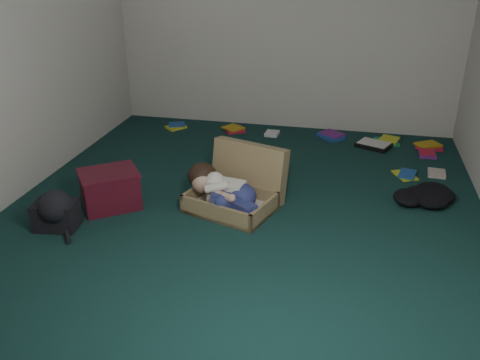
% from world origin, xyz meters
% --- Properties ---
extents(floor, '(4.50, 4.50, 0.00)m').
position_xyz_m(floor, '(0.00, 0.00, 0.00)').
color(floor, '#102F2C').
rests_on(floor, ground).
extents(wall_back, '(4.50, 0.00, 4.50)m').
position_xyz_m(wall_back, '(0.00, 2.25, 1.30)').
color(wall_back, silver).
rests_on(wall_back, ground).
extents(wall_front, '(4.50, 0.00, 4.50)m').
position_xyz_m(wall_front, '(0.00, -2.25, 1.30)').
color(wall_front, silver).
rests_on(wall_front, ground).
extents(wall_left, '(0.00, 4.50, 4.50)m').
position_xyz_m(wall_left, '(-2.00, 0.00, 1.30)').
color(wall_left, silver).
rests_on(wall_left, ground).
extents(suitcase, '(0.86, 0.85, 0.51)m').
position_xyz_m(suitcase, '(-0.07, 0.10, 0.15)').
color(suitcase, '#8F784E').
rests_on(suitcase, floor).
extents(person, '(0.69, 0.52, 0.31)m').
position_xyz_m(person, '(-0.17, -0.05, 0.19)').
color(person, white).
rests_on(person, suitcase).
extents(maroon_bin, '(0.60, 0.58, 0.33)m').
position_xyz_m(maroon_bin, '(-1.12, -0.18, 0.16)').
color(maroon_bin, '#4D0F1D').
rests_on(maroon_bin, floor).
extents(backpack, '(0.45, 0.38, 0.24)m').
position_xyz_m(backpack, '(-1.38, -0.61, 0.12)').
color(backpack, black).
rests_on(backpack, floor).
extents(clothing_pile, '(0.51, 0.45, 0.14)m').
position_xyz_m(clothing_pile, '(1.46, 0.53, 0.07)').
color(clothing_pile, black).
rests_on(clothing_pile, floor).
extents(paper_tray, '(0.43, 0.38, 0.05)m').
position_xyz_m(paper_tray, '(1.10, 1.77, 0.02)').
color(paper_tray, black).
rests_on(paper_tray, floor).
extents(book_scatter, '(3.21, 1.20, 0.02)m').
position_xyz_m(book_scatter, '(0.75, 1.70, 0.01)').
color(book_scatter, yellow).
rests_on(book_scatter, floor).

